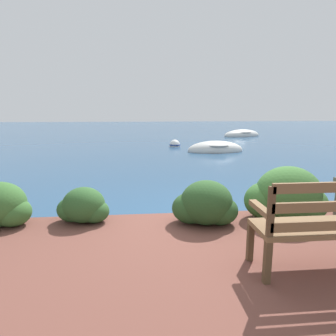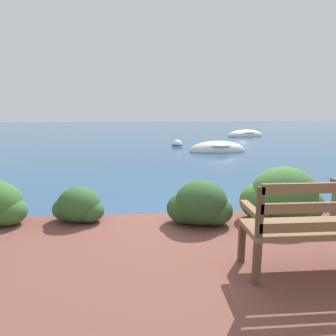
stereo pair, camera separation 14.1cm
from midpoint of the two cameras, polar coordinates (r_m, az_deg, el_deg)
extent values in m
plane|color=navy|center=(4.70, 4.44, -10.93)|extent=(80.00, 80.00, 0.00)
cube|color=brown|center=(3.26, 14.16, -13.52)|extent=(0.06, 0.06, 0.40)
cube|color=brown|center=(2.91, 17.01, -16.84)|extent=(0.06, 0.06, 0.40)
cube|color=brown|center=(3.24, 25.39, -10.17)|extent=(1.21, 0.48, 0.05)
cube|color=brown|center=(3.04, 27.58, -9.65)|extent=(1.15, 0.04, 0.09)
cube|color=brown|center=(2.98, 27.88, -6.49)|extent=(1.15, 0.04, 0.09)
cube|color=brown|center=(2.94, 28.19, -3.23)|extent=(1.15, 0.04, 0.09)
cube|color=brown|center=(2.72, 17.58, -7.95)|extent=(0.06, 0.04, 0.45)
cube|color=brown|center=(2.92, 15.93, -7.49)|extent=(0.07, 0.43, 0.05)
ellipsoid|color=#38662D|center=(4.57, -28.30, -7.40)|extent=(0.49, 0.44, 0.39)
ellipsoid|color=#2D5628|center=(4.33, -16.66, -6.75)|extent=(0.58, 0.52, 0.49)
ellipsoid|color=#2D5628|center=(4.43, -18.54, -7.46)|extent=(0.44, 0.39, 0.35)
ellipsoid|color=#2D5628|center=(4.30, -14.75, -7.98)|extent=(0.41, 0.37, 0.32)
ellipsoid|color=#284C23|center=(4.10, 6.34, -6.54)|extent=(0.71, 0.64, 0.61)
ellipsoid|color=#284C23|center=(4.14, 3.48, -7.59)|extent=(0.53, 0.48, 0.43)
ellipsoid|color=#284C23|center=(4.14, 8.84, -7.99)|extent=(0.50, 0.45, 0.39)
ellipsoid|color=#38662D|center=(4.48, 21.06, -4.58)|extent=(0.91, 0.82, 0.77)
ellipsoid|color=#38662D|center=(4.47, 17.70, -5.91)|extent=(0.68, 0.61, 0.54)
ellipsoid|color=#38662D|center=(4.59, 23.74, -6.21)|extent=(0.63, 0.57, 0.50)
ellipsoid|color=silver|center=(12.86, 8.68, 3.39)|extent=(2.45, 1.34, 0.79)
torus|color=gray|center=(12.84, 8.71, 4.36)|extent=(1.28, 1.28, 0.07)
cube|color=#846647|center=(12.95, 10.21, 4.23)|extent=(0.18, 0.96, 0.04)
cube|color=#846647|center=(12.75, 7.43, 4.21)|extent=(0.18, 0.96, 0.04)
ellipsoid|color=silver|center=(20.52, 13.68, 6.05)|extent=(2.84, 1.91, 0.79)
torus|color=gray|center=(20.50, 13.71, 6.66)|extent=(1.50, 1.50, 0.07)
cube|color=#846647|center=(20.28, 12.80, 6.56)|extent=(0.40, 0.94, 0.04)
cube|color=#846647|center=(20.70, 14.44, 6.58)|extent=(0.40, 0.94, 0.04)
sphere|color=white|center=(14.42, 1.03, 4.45)|extent=(0.49, 0.49, 0.49)
torus|color=navy|center=(14.42, 1.03, 4.45)|extent=(0.54, 0.54, 0.06)
camera|label=1|loc=(0.07, -90.49, -0.10)|focal=32.00mm
camera|label=2|loc=(0.07, 89.51, 0.10)|focal=32.00mm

